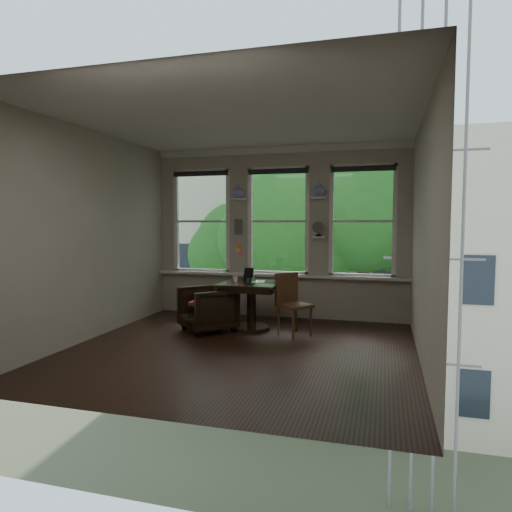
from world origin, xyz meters
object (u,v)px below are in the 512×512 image
(side_chair_right, at_px, (295,305))
(armchair_left, at_px, (208,309))
(table, at_px, (251,306))
(laptop, at_px, (272,282))
(mug, at_px, (235,279))

(side_chair_right, bearing_deg, armchair_left, 132.13)
(side_chair_right, bearing_deg, table, 114.81)
(side_chair_right, relative_size, laptop, 3.08)
(table, distance_m, armchair_left, 0.68)
(table, bearing_deg, laptop, 13.31)
(laptop, bearing_deg, side_chair_right, -15.63)
(armchair_left, relative_size, laptop, 2.54)
(armchair_left, bearing_deg, table, 65.30)
(armchair_left, height_order, mug, mug)
(armchair_left, xyz_separation_m, laptop, (0.95, 0.33, 0.42))
(table, height_order, mug, mug)
(armchair_left, bearing_deg, side_chair_right, 46.37)
(laptop, distance_m, mug, 0.58)
(armchair_left, height_order, side_chair_right, side_chair_right)
(side_chair_right, xyz_separation_m, mug, (-0.97, 0.16, 0.33))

